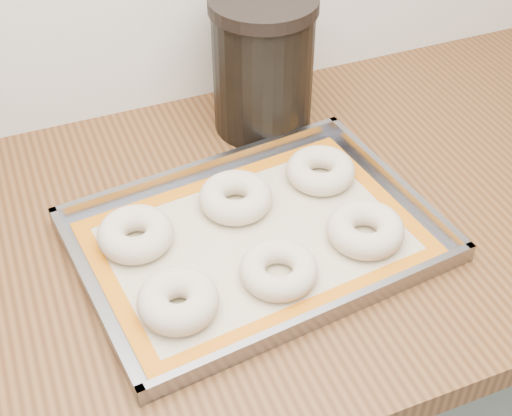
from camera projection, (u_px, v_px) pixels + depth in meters
name	position (u px, v px, depth m)	size (l,w,h in m)	color
countertop	(102.00, 271.00, 0.94)	(3.06, 0.68, 0.04)	brown
baking_tray	(256.00, 238.00, 0.95)	(0.49, 0.38, 0.03)	gray
baking_mat	(256.00, 239.00, 0.95)	(0.45, 0.33, 0.00)	#C6B793
bagel_front_left	(178.00, 301.00, 0.84)	(0.10, 0.10, 0.04)	beige
bagel_front_mid	(279.00, 270.00, 0.88)	(0.10, 0.10, 0.03)	beige
bagel_front_right	(365.00, 229.00, 0.94)	(0.10, 0.10, 0.04)	beige
bagel_back_left	(135.00, 234.00, 0.93)	(0.10, 0.10, 0.04)	beige
bagel_back_mid	(236.00, 197.00, 0.98)	(0.10, 0.10, 0.04)	beige
bagel_back_right	(321.00, 170.00, 1.03)	(0.10, 0.10, 0.03)	beige
canister_right	(263.00, 64.00, 1.08)	(0.16, 0.16, 0.22)	black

